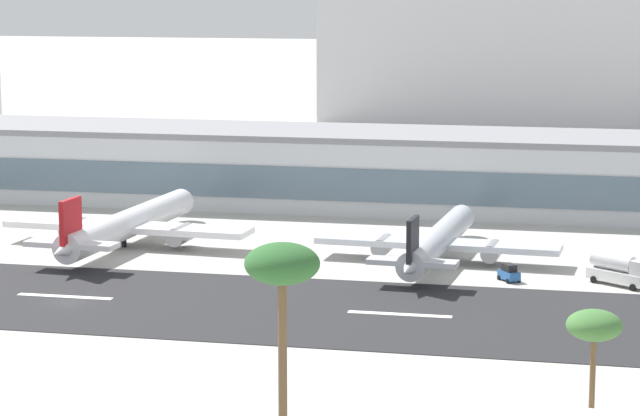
# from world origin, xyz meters

# --- Properties ---
(ground_plane) EXTENTS (1400.00, 1400.00, 0.00)m
(ground_plane) POSITION_xyz_m (0.00, 0.00, 0.00)
(ground_plane) COLOR #B2AFA8
(runway_strip) EXTENTS (800.00, 32.11, 0.08)m
(runway_strip) POSITION_xyz_m (0.00, 2.77, 0.04)
(runway_strip) COLOR #262628
(runway_strip) RESTS_ON ground_plane
(runway_centreline_dash_4) EXTENTS (12.00, 1.20, 0.01)m
(runway_centreline_dash_4) POSITION_xyz_m (-1.55, 2.77, 0.09)
(runway_centreline_dash_4) COLOR white
(runway_centreline_dash_4) RESTS_ON runway_strip
(runway_centreline_dash_5) EXTENTS (12.00, 1.20, 0.01)m
(runway_centreline_dash_5) POSITION_xyz_m (39.15, 2.77, 0.09)
(runway_centreline_dash_5) COLOR white
(runway_centreline_dash_5) RESTS_ON runway_strip
(terminal_building) EXTENTS (200.46, 23.91, 12.69)m
(terminal_building) POSITION_xyz_m (15.89, 76.02, 6.35)
(terminal_building) COLOR silver
(terminal_building) RESTS_ON ground_plane
(distant_hotel_block) EXTENTS (107.38, 27.71, 44.28)m
(distant_hotel_block) POSITION_xyz_m (39.01, 214.02, 22.14)
(distant_hotel_block) COLOR #BCBCC1
(distant_hotel_block) RESTS_ON ground_plane
(airliner_red_tail_gate_1) EXTENTS (36.82, 45.74, 9.54)m
(airliner_red_tail_gate_1) POSITION_xyz_m (-5.49, 33.66, 3.04)
(airliner_red_tail_gate_1) COLOR white
(airliner_red_tail_gate_1) RESTS_ON ground_plane
(airliner_black_tail_gate_2) EXTENTS (33.40, 42.17, 8.80)m
(airliner_black_tail_gate_2) POSITION_xyz_m (39.37, 32.11, 2.81)
(airliner_black_tail_gate_2) COLOR silver
(airliner_black_tail_gate_2) RESTS_ON ground_plane
(service_baggage_tug_0) EXTENTS (3.16, 3.54, 2.20)m
(service_baggage_tug_0) POSITION_xyz_m (49.88, 23.03, 1.05)
(service_baggage_tug_0) COLOR #23569E
(service_baggage_tug_0) RESTS_ON ground_plane
(service_fuel_truck_1) EXTENTS (8.39, 7.13, 3.95)m
(service_fuel_truck_1) POSITION_xyz_m (63.56, 23.49, 2.03)
(service_fuel_truck_1) COLOR white
(service_fuel_truck_1) RESTS_ON ground_plane
(palm_tree_0) EXTENTS (4.61, 4.61, 11.06)m
(palm_tree_0) POSITION_xyz_m (61.36, -35.76, 9.59)
(palm_tree_0) COLOR brown
(palm_tree_0) RESTS_ON ground_plane
(palm_tree_1) EXTENTS (6.21, 6.21, 16.59)m
(palm_tree_1) POSITION_xyz_m (36.38, -40.99, 14.44)
(palm_tree_1) COLOR brown
(palm_tree_1) RESTS_ON ground_plane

